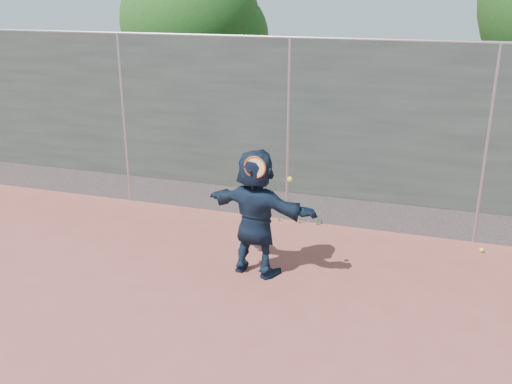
% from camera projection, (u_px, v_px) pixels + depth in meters
% --- Properties ---
extents(ground, '(80.00, 80.00, 0.00)m').
position_uv_depth(ground, '(208.00, 329.00, 6.58)').
color(ground, '#9E4C42').
rests_on(ground, ground).
extents(player, '(1.71, 0.85, 1.76)m').
position_uv_depth(player, '(256.00, 213.00, 7.61)').
color(player, '#142339').
rests_on(player, ground).
extents(ball_ground, '(0.07, 0.07, 0.07)m').
position_uv_depth(ball_ground, '(482.00, 250.00, 8.48)').
color(ball_ground, '#C3DD31').
rests_on(ball_ground, ground).
extents(fence, '(20.00, 0.06, 3.03)m').
position_uv_depth(fence, '(288.00, 128.00, 9.18)').
color(fence, '#38423D').
rests_on(fence, ground).
extents(swing_action, '(0.62, 0.15, 0.51)m').
position_uv_depth(swing_action, '(258.00, 170.00, 7.19)').
color(swing_action, '#D24113').
rests_on(swing_action, ground).
extents(tree_left, '(3.15, 3.00, 4.53)m').
position_uv_depth(tree_left, '(198.00, 26.00, 12.29)').
color(tree_left, '#382314').
rests_on(tree_left, ground).
extents(weed_clump, '(0.68, 0.07, 0.30)m').
position_uv_depth(weed_clump, '(302.00, 216.00, 9.48)').
color(weed_clump, '#387226').
rests_on(weed_clump, ground).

